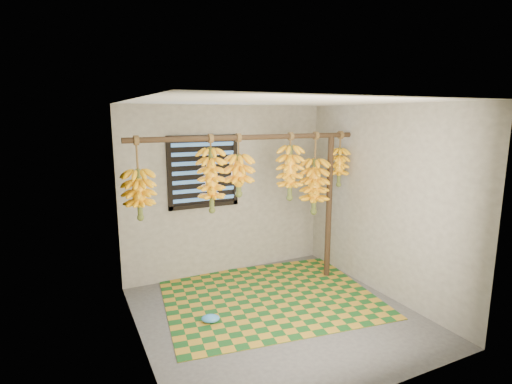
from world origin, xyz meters
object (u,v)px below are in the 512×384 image
banana_bunch_d (290,173)px  banana_bunch_a (139,194)px  banana_bunch_c (239,175)px  banana_bunch_e (314,186)px  support_post (329,208)px  plastic_bag (210,318)px  woven_mat (269,297)px  banana_bunch_b (211,180)px  banana_bunch_f (339,167)px

banana_bunch_d → banana_bunch_a: bearing=-180.0°
banana_bunch_c → banana_bunch_e: 1.13m
support_post → banana_bunch_c: size_ratio=2.65×
plastic_bag → banana_bunch_a: 1.58m
woven_mat → banana_bunch_b: 1.66m
banana_bunch_c → banana_bunch_f: (1.51, 0.00, 0.02)m
banana_bunch_a → banana_bunch_e: (2.30, 0.00, -0.09)m
support_post → plastic_bag: 2.23m
banana_bunch_a → banana_bunch_b: same height
banana_bunch_f → banana_bunch_c: bearing=180.0°
banana_bunch_c → woven_mat: bearing=-39.4°
banana_bunch_d → banana_bunch_e: size_ratio=0.79×
plastic_bag → banana_bunch_d: size_ratio=0.24×
plastic_bag → banana_bunch_d: bearing=22.0°
support_post → woven_mat: size_ratio=0.78×
woven_mat → banana_bunch_d: 1.60m
woven_mat → banana_bunch_f: (1.21, 0.25, 1.56)m
banana_bunch_a → banana_bunch_d: (1.91, 0.00, 0.12)m
plastic_bag → banana_bunch_e: bearing=17.4°
plastic_bag → woven_mat: bearing=17.7°
plastic_bag → banana_bunch_c: (0.58, 0.53, 1.49)m
banana_bunch_d → plastic_bag: bearing=-158.0°
banana_bunch_f → support_post: bearing=180.0°
banana_bunch_a → banana_bunch_e: 2.30m
support_post → banana_bunch_c: 1.47m
support_post → plastic_bag: support_post is taller
support_post → banana_bunch_e: size_ratio=1.82×
support_post → banana_bunch_a: size_ratio=2.17×
plastic_bag → banana_bunch_f: size_ratio=0.27×
woven_mat → banana_bunch_a: (-1.49, 0.25, 1.41)m
woven_mat → support_post: bearing=13.1°
banana_bunch_a → banana_bunch_f: bearing=0.0°
plastic_bag → banana_bunch_d: banana_bunch_d is taller
woven_mat → banana_bunch_e: bearing=17.0°
banana_bunch_c → banana_bunch_d: same height
banana_bunch_b → banana_bunch_d: size_ratio=1.06×
banana_bunch_b → banana_bunch_f: size_ratio=1.23×
support_post → banana_bunch_f: banana_bunch_f is taller
support_post → banana_bunch_b: (-1.71, 0.00, 0.51)m
banana_bunch_e → banana_bunch_f: same height
banana_bunch_e → banana_bunch_a: bearing=-180.0°
banana_bunch_b → banana_bunch_c: 0.35m
banana_bunch_b → banana_bunch_e: (1.46, 0.00, -0.19)m
woven_mat → plastic_bag: bearing=-162.3°
banana_bunch_c → banana_bunch_a: bearing=-180.0°
support_post → banana_bunch_a: banana_bunch_a is taller
banana_bunch_b → banana_bunch_e: 1.47m
banana_bunch_d → woven_mat: bearing=-149.6°
banana_bunch_f → banana_bunch_e: bearing=180.0°
plastic_bag → banana_bunch_b: banana_bunch_b is taller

